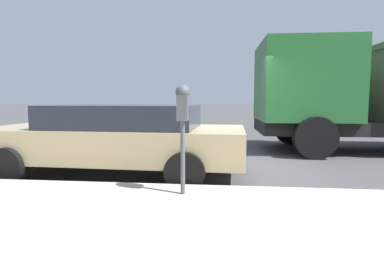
# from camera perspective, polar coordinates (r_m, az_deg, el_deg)

# --- Properties ---
(ground_plane) EXTENTS (220.00, 220.00, 0.00)m
(ground_plane) POSITION_cam_1_polar(r_m,az_deg,el_deg) (6.70, 5.34, -7.05)
(ground_plane) COLOR #424244
(parking_meter) EXTENTS (0.21, 0.19, 1.45)m
(parking_meter) POSITION_cam_1_polar(r_m,az_deg,el_deg) (3.92, -1.79, 3.19)
(parking_meter) COLOR #4C5156
(parking_meter) RESTS_ON sidewalk
(car_tan) EXTENTS (2.24, 4.99, 1.34)m
(car_tan) POSITION_cam_1_polar(r_m,az_deg,el_deg) (5.93, -14.10, -1.64)
(car_tan) COLOR tan
(car_tan) RESTS_ON ground_plane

